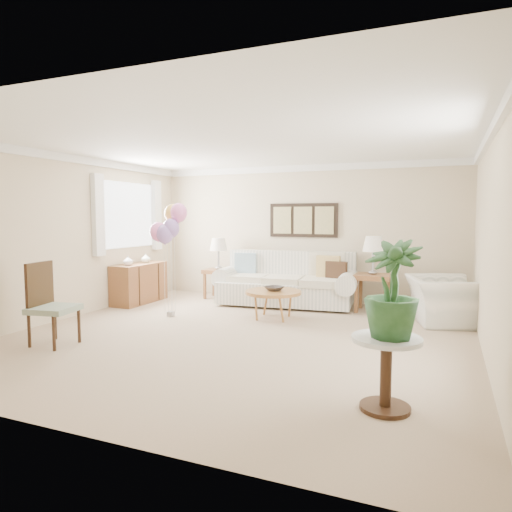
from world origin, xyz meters
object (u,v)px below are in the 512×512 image
at_px(sofa, 287,284).
at_px(accent_chair, 49,302).
at_px(armchair, 442,300).
at_px(coffee_table, 273,293).
at_px(balloon_cluster, 169,225).

relative_size(sofa, accent_chair, 2.61).
bearing_deg(sofa, armchair, -9.57).
relative_size(armchair, accent_chair, 1.03).
bearing_deg(sofa, coffee_table, -81.53).
bearing_deg(armchair, accent_chair, 109.70).
height_order(sofa, accent_chair, accent_chair).
bearing_deg(balloon_cluster, armchair, 16.50).
xyz_separation_m(sofa, coffee_table, (0.17, -1.17, 0.03)).
distance_m(coffee_table, armchair, 2.59).
relative_size(sofa, armchair, 2.53).
relative_size(sofa, balloon_cluster, 1.48).
bearing_deg(balloon_cluster, coffee_table, 16.88).
height_order(sofa, balloon_cluster, balloon_cluster).
bearing_deg(accent_chair, sofa, 61.88).
height_order(coffee_table, armchair, armchair).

